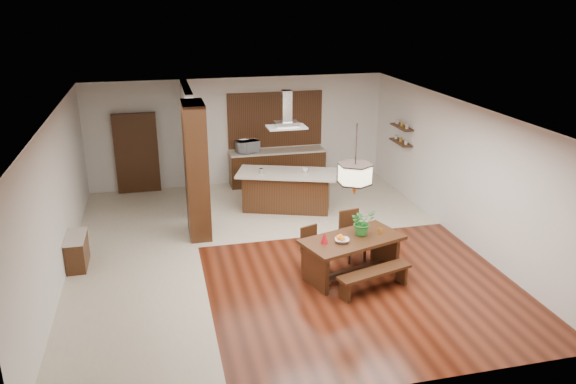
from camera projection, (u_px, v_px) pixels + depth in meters
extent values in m
plane|color=#3C160A|center=(274.00, 251.00, 11.49)|extent=(9.00, 9.00, 0.00)
cube|color=white|center=(272.00, 110.00, 10.52)|extent=(8.00, 9.00, 0.04)
cube|color=silver|center=(239.00, 132.00, 15.13)|extent=(8.00, 0.04, 2.90)
cube|color=silver|center=(349.00, 298.00, 6.88)|extent=(8.00, 0.04, 2.90)
cube|color=silver|center=(57.00, 200.00, 10.13)|extent=(0.04, 9.00, 2.90)
cube|color=silver|center=(458.00, 170.00, 11.88)|extent=(0.04, 9.00, 2.90)
cube|color=beige|center=(135.00, 265.00, 10.89)|extent=(2.50, 9.00, 0.01)
cube|color=beige|center=(302.00, 203.00, 14.06)|extent=(5.50, 4.00, 0.01)
cube|color=#411C10|center=(272.00, 111.00, 10.53)|extent=(8.00, 9.00, 0.02)
cube|color=black|center=(196.00, 171.00, 11.80)|extent=(0.45, 1.00, 2.90)
cube|color=silver|center=(189.00, 146.00, 13.73)|extent=(0.18, 2.40, 2.90)
cube|color=black|center=(77.00, 251.00, 10.74)|extent=(0.37, 0.88, 0.63)
cube|color=black|center=(137.00, 153.00, 14.59)|extent=(1.10, 0.20, 2.10)
cube|color=black|center=(277.00, 168.00, 15.41)|extent=(2.60, 0.60, 0.90)
cube|color=beige|center=(277.00, 151.00, 15.25)|extent=(2.60, 0.62, 0.05)
cube|color=brown|center=(275.00, 119.00, 15.22)|extent=(2.60, 0.08, 1.50)
cube|color=black|center=(401.00, 142.00, 14.26)|extent=(0.26, 0.90, 0.04)
cube|color=black|center=(402.00, 127.00, 14.12)|extent=(0.26, 0.90, 0.04)
cube|color=black|center=(352.00, 240.00, 10.23)|extent=(2.03, 1.44, 0.06)
cube|color=black|center=(315.00, 269.00, 9.97)|extent=(0.30, 0.73, 0.71)
cube|color=black|center=(385.00, 249.00, 10.74)|extent=(0.30, 0.73, 0.71)
imported|color=#28782A|center=(362.00, 222.00, 10.29)|extent=(0.53, 0.48, 0.50)
imported|color=beige|center=(342.00, 240.00, 10.04)|extent=(0.32, 0.32, 0.06)
cone|color=#AA0C16|center=(324.00, 237.00, 9.98)|extent=(0.18, 0.18, 0.22)
cylinder|color=gold|center=(380.00, 231.00, 10.39)|extent=(0.09, 0.09, 0.10)
cube|color=black|center=(287.00, 192.00, 13.53)|extent=(2.18, 1.41, 0.92)
cube|color=beige|center=(287.00, 173.00, 13.32)|extent=(2.55, 1.76, 0.05)
imported|color=silver|center=(305.00, 170.00, 13.30)|extent=(0.18, 0.18, 0.11)
imported|color=silver|center=(248.00, 146.00, 15.02)|extent=(0.66, 0.54, 0.32)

